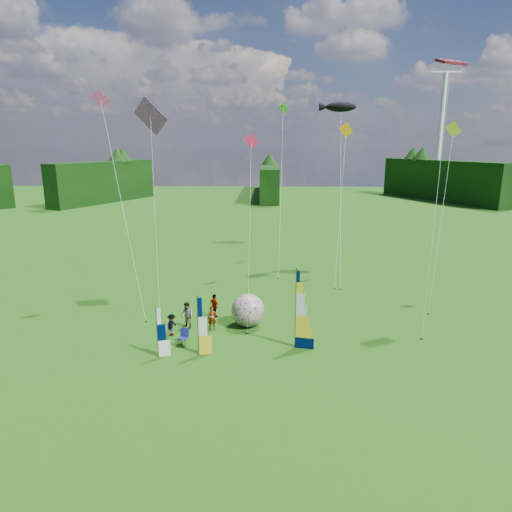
{
  "coord_description": "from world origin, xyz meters",
  "views": [
    {
      "loc": [
        -0.26,
        -23.62,
        12.38
      ],
      "look_at": [
        -1.0,
        4.0,
        5.5
      ],
      "focal_mm": 32.0,
      "sensor_mm": 36.0,
      "label": 1
    }
  ],
  "objects_px": {
    "feather_banner_main": "(296,310)",
    "spectator_c": "(172,325)",
    "bol_inflatable": "(248,310)",
    "spectator_d": "(215,306)",
    "camp_chair": "(183,337)",
    "spectator_b": "(187,315)",
    "kite_whale": "(341,182)",
    "spectator_a": "(212,318)",
    "side_banner_left": "(198,327)",
    "side_banner_far": "(157,333)"
  },
  "relations": [
    {
      "from": "camp_chair",
      "to": "side_banner_far",
      "type": "bearing_deg",
      "value": -111.82
    },
    {
      "from": "side_banner_far",
      "to": "bol_inflatable",
      "type": "height_order",
      "value": "side_banner_far"
    },
    {
      "from": "spectator_b",
      "to": "spectator_c",
      "type": "relative_size",
      "value": 1.24
    },
    {
      "from": "bol_inflatable",
      "to": "spectator_d",
      "type": "xyz_separation_m",
      "value": [
        -2.5,
        1.6,
        -0.28
      ]
    },
    {
      "from": "bol_inflatable",
      "to": "camp_chair",
      "type": "xyz_separation_m",
      "value": [
        -3.93,
        -3.17,
        -0.62
      ]
    },
    {
      "from": "spectator_a",
      "to": "camp_chair",
      "type": "bearing_deg",
      "value": -132.17
    },
    {
      "from": "bol_inflatable",
      "to": "spectator_d",
      "type": "relative_size",
      "value": 1.32
    },
    {
      "from": "feather_banner_main",
      "to": "spectator_c",
      "type": "height_order",
      "value": "feather_banner_main"
    },
    {
      "from": "side_banner_left",
      "to": "side_banner_far",
      "type": "height_order",
      "value": "side_banner_left"
    },
    {
      "from": "spectator_c",
      "to": "camp_chair",
      "type": "relative_size",
      "value": 1.42
    },
    {
      "from": "spectator_b",
      "to": "spectator_d",
      "type": "xyz_separation_m",
      "value": [
        1.63,
        2.1,
        -0.06
      ]
    },
    {
      "from": "spectator_a",
      "to": "kite_whale",
      "type": "distance_m",
      "value": 19.56
    },
    {
      "from": "bol_inflatable",
      "to": "spectator_d",
      "type": "bearing_deg",
      "value": 147.36
    },
    {
      "from": "side_banner_left",
      "to": "feather_banner_main",
      "type": "bearing_deg",
      "value": 6.3
    },
    {
      "from": "kite_whale",
      "to": "spectator_a",
      "type": "bearing_deg",
      "value": -130.67
    },
    {
      "from": "spectator_b",
      "to": "spectator_a",
      "type": "bearing_deg",
      "value": 29.9
    },
    {
      "from": "bol_inflatable",
      "to": "spectator_c",
      "type": "distance_m",
      "value": 5.26
    },
    {
      "from": "feather_banner_main",
      "to": "spectator_a",
      "type": "height_order",
      "value": "feather_banner_main"
    },
    {
      "from": "kite_whale",
      "to": "camp_chair",
      "type": "bearing_deg",
      "value": -130.11
    },
    {
      "from": "spectator_a",
      "to": "spectator_d",
      "type": "distance_m",
      "value": 2.34
    },
    {
      "from": "bol_inflatable",
      "to": "kite_whale",
      "type": "xyz_separation_m",
      "value": [
        8.17,
        13.67,
        7.65
      ]
    },
    {
      "from": "side_banner_left",
      "to": "kite_whale",
      "type": "distance_m",
      "value": 22.35
    },
    {
      "from": "camp_chair",
      "to": "side_banner_left",
      "type": "bearing_deg",
      "value": -37.1
    },
    {
      "from": "spectator_a",
      "to": "spectator_d",
      "type": "bearing_deg",
      "value": 82.47
    },
    {
      "from": "spectator_c",
      "to": "camp_chair",
      "type": "xyz_separation_m",
      "value": [
        1.01,
        -1.39,
        -0.22
      ]
    },
    {
      "from": "side_banner_far",
      "to": "kite_whale",
      "type": "height_order",
      "value": "kite_whale"
    },
    {
      "from": "spectator_c",
      "to": "kite_whale",
      "type": "distance_m",
      "value": 21.8
    },
    {
      "from": "spectator_c",
      "to": "spectator_d",
      "type": "xyz_separation_m",
      "value": [
        2.44,
        3.38,
        0.12
      ]
    },
    {
      "from": "spectator_a",
      "to": "camp_chair",
      "type": "xyz_separation_m",
      "value": [
        -1.53,
        -2.44,
        -0.3
      ]
    },
    {
      "from": "side_banner_left",
      "to": "bol_inflatable",
      "type": "distance_m",
      "value": 5.35
    },
    {
      "from": "kite_whale",
      "to": "feather_banner_main",
      "type": "bearing_deg",
      "value": -111.07
    },
    {
      "from": "spectator_b",
      "to": "spectator_d",
      "type": "bearing_deg",
      "value": 89.63
    },
    {
      "from": "side_banner_left",
      "to": "kite_whale",
      "type": "bearing_deg",
      "value": 54.15
    },
    {
      "from": "feather_banner_main",
      "to": "bol_inflatable",
      "type": "relative_size",
      "value": 2.17
    },
    {
      "from": "spectator_d",
      "to": "side_banner_left",
      "type": "bearing_deg",
      "value": 134.46
    },
    {
      "from": "feather_banner_main",
      "to": "kite_whale",
      "type": "distance_m",
      "value": 18.89
    },
    {
      "from": "spectator_a",
      "to": "feather_banner_main",
      "type": "bearing_deg",
      "value": -35.96
    },
    {
      "from": "spectator_b",
      "to": "kite_whale",
      "type": "height_order",
      "value": "kite_whale"
    },
    {
      "from": "bol_inflatable",
      "to": "kite_whale",
      "type": "distance_m",
      "value": 17.67
    },
    {
      "from": "side_banner_left",
      "to": "camp_chair",
      "type": "distance_m",
      "value": 2.22
    },
    {
      "from": "spectator_c",
      "to": "spectator_d",
      "type": "distance_m",
      "value": 4.17
    },
    {
      "from": "side_banner_left",
      "to": "spectator_c",
      "type": "distance_m",
      "value": 3.68
    },
    {
      "from": "bol_inflatable",
      "to": "spectator_a",
      "type": "distance_m",
      "value": 2.52
    },
    {
      "from": "bol_inflatable",
      "to": "camp_chair",
      "type": "height_order",
      "value": "bol_inflatable"
    },
    {
      "from": "camp_chair",
      "to": "spectator_a",
      "type": "bearing_deg",
      "value": 70.03
    },
    {
      "from": "feather_banner_main",
      "to": "spectator_d",
      "type": "bearing_deg",
      "value": 150.48
    },
    {
      "from": "side_banner_far",
      "to": "spectator_a",
      "type": "height_order",
      "value": "side_banner_far"
    },
    {
      "from": "spectator_c",
      "to": "kite_whale",
      "type": "bearing_deg",
      "value": -20.5
    },
    {
      "from": "spectator_a",
      "to": "kite_whale",
      "type": "height_order",
      "value": "kite_whale"
    },
    {
      "from": "spectator_a",
      "to": "spectator_b",
      "type": "distance_m",
      "value": 1.75
    }
  ]
}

